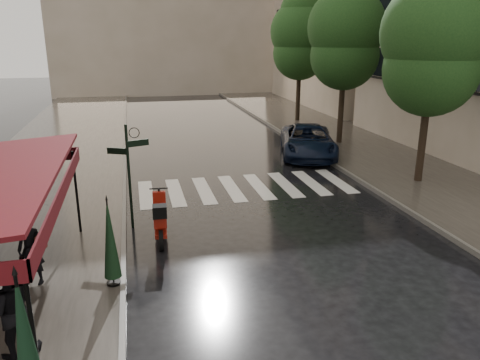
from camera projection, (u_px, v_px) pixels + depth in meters
name	position (u px, v px, depth m)	size (l,w,h in m)	color
ground	(185.00, 270.00, 11.37)	(120.00, 120.00, 0.00)	black
sidewalk_near	(57.00, 158.00, 21.55)	(6.00, 60.00, 0.12)	#38332D
sidewalk_far	(352.00, 143.00, 24.73)	(5.50, 60.00, 0.12)	#38332D
curb_near	(125.00, 154.00, 22.21)	(0.12, 60.00, 0.16)	#595651
curb_far	(302.00, 145.00, 24.13)	(0.12, 60.00, 0.16)	#595651
crosswalk	(245.00, 187.00, 17.59)	(7.85, 3.20, 0.01)	silver
signpost	(129.00, 168.00, 13.36)	(1.17, 0.29, 3.10)	black
tree_near	(434.00, 40.00, 16.53)	(3.80, 3.80, 7.99)	black
tree_mid	(346.00, 33.00, 22.95)	(3.80, 3.80, 8.34)	black
tree_far	(300.00, 36.00, 29.55)	(3.80, 3.80, 8.16)	black
pedestrian_with_umbrella	(26.00, 216.00, 10.07)	(1.17, 1.18, 2.43)	black
pedestrian_terrace	(10.00, 309.00, 7.93)	(0.86, 0.67, 1.77)	black
scooter	(160.00, 220.00, 12.87)	(0.53, 1.98, 1.30)	black
parked_car	(308.00, 141.00, 22.05)	(2.39, 5.18, 1.44)	black
parasol_back	(110.00, 239.00, 10.17)	(0.38, 0.38, 2.05)	black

